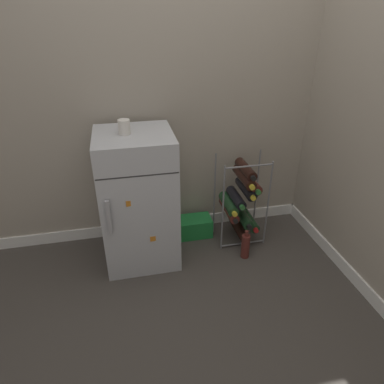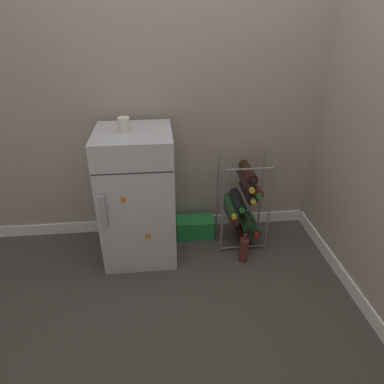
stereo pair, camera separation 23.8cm
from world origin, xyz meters
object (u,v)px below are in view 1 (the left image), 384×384
Objects in this scene: fridge_top_cup at (124,127)px; loose_bottle_floor at (245,246)px; mini_fridge at (138,199)px; wine_rack at (241,200)px; soda_box at (193,227)px.

fridge_top_cup is 1.17m from loose_bottle_floor.
mini_fridge is 0.76m from wine_rack.
wine_rack is at bearing 81.99° from loose_bottle_floor.
fridge_top_cup is (-0.05, -0.00, 0.50)m from mini_fridge.
soda_box is at bearing 161.69° from wine_rack.
fridge_top_cup is at bearing -178.47° from mini_fridge.
wine_rack is 0.44m from soda_box.
loose_bottle_floor is (-0.03, -0.23, -0.24)m from wine_rack.
loose_bottle_floor is at bearing -14.64° from mini_fridge.
fridge_top_cup is (-0.80, -0.05, 0.63)m from wine_rack.
fridge_top_cup is at bearing -176.69° from wine_rack.
loose_bottle_floor is at bearing -48.18° from soda_box.
mini_fridge is 0.51m from fridge_top_cup.
mini_fridge is 0.83m from loose_bottle_floor.
mini_fridge reaches higher than loose_bottle_floor.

